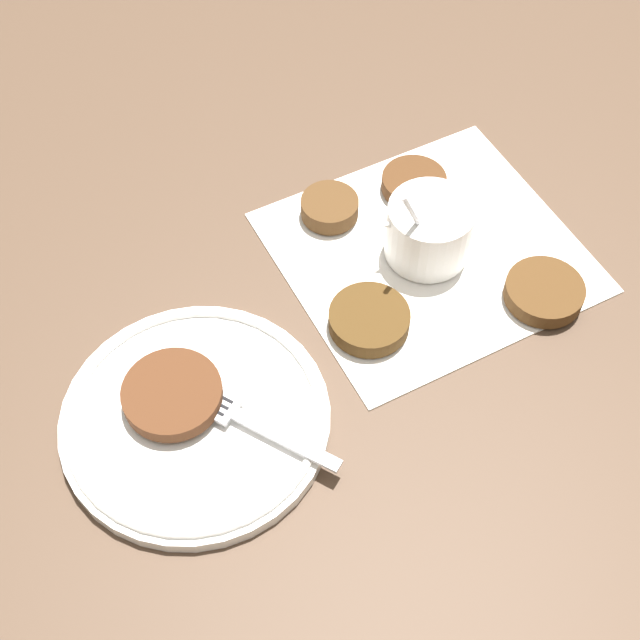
{
  "coord_description": "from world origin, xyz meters",
  "views": [
    {
      "loc": [
        0.27,
        0.52,
        0.7
      ],
      "look_at": [
        0.14,
        0.06,
        0.02
      ],
      "focal_mm": 50.0,
      "sensor_mm": 36.0,
      "label": 1
    }
  ],
  "objects_px": {
    "serving_plate": "(195,418)",
    "fritter_on_plate": "(172,394)",
    "sauce_bowl": "(428,232)",
    "fork": "(236,414)"
  },
  "relations": [
    {
      "from": "serving_plate",
      "to": "fritter_on_plate",
      "type": "bearing_deg",
      "value": -52.04
    },
    {
      "from": "sauce_bowl",
      "to": "fork",
      "type": "relative_size",
      "value": 0.93
    },
    {
      "from": "fritter_on_plate",
      "to": "fork",
      "type": "bearing_deg",
      "value": 147.58
    },
    {
      "from": "fritter_on_plate",
      "to": "serving_plate",
      "type": "bearing_deg",
      "value": 127.96
    },
    {
      "from": "serving_plate",
      "to": "fork",
      "type": "bearing_deg",
      "value": 160.28
    },
    {
      "from": "fork",
      "to": "sauce_bowl",
      "type": "bearing_deg",
      "value": -148.01
    },
    {
      "from": "sauce_bowl",
      "to": "fritter_on_plate",
      "type": "xyz_separation_m",
      "value": [
        0.27,
        0.11,
        -0.01
      ]
    },
    {
      "from": "serving_plate",
      "to": "fork",
      "type": "height_order",
      "value": "fork"
    },
    {
      "from": "sauce_bowl",
      "to": "serving_plate",
      "type": "bearing_deg",
      "value": 26.32
    },
    {
      "from": "sauce_bowl",
      "to": "serving_plate",
      "type": "height_order",
      "value": "sauce_bowl"
    }
  ]
}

